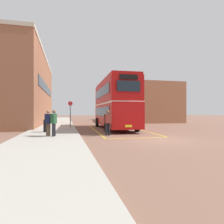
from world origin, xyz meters
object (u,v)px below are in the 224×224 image
(single_deck_bus, at_px, (115,112))
(bus_stop_sign, at_px, (70,112))
(pedestrian_waiting_far, at_px, (54,121))
(double_decker_bus, at_px, (114,103))
(pedestrian_waiting_near, at_px, (48,121))
(pedestrian_boarding, at_px, (108,121))
(litter_bin, at_px, (47,125))

(single_deck_bus, xyz_separation_m, bus_stop_sign, (-8.07, -14.19, 0.06))
(single_deck_bus, bearing_deg, bus_stop_sign, -119.65)
(bus_stop_sign, bearing_deg, pedestrian_waiting_far, -100.11)
(double_decker_bus, relative_size, single_deck_bus, 1.22)
(pedestrian_waiting_near, xyz_separation_m, bus_stop_sign, (1.55, 6.25, 0.60))
(double_decker_bus, height_order, pedestrian_waiting_near, double_decker_bus)
(pedestrian_boarding, bearing_deg, pedestrian_waiting_near, -175.00)
(pedestrian_boarding, distance_m, pedestrian_waiting_near, 4.03)
(pedestrian_waiting_far, relative_size, bus_stop_sign, 0.65)
(pedestrian_waiting_far, xyz_separation_m, litter_bin, (-0.67, 2.96, -0.47))
(pedestrian_waiting_near, bearing_deg, pedestrian_waiting_far, -46.59)
(pedestrian_boarding, distance_m, bus_stop_sign, 6.43)
(pedestrian_waiting_far, bearing_deg, double_decker_bus, 48.24)
(single_deck_bus, relative_size, pedestrian_waiting_near, 5.09)
(single_deck_bus, bearing_deg, litter_bin, -119.07)
(single_deck_bus, relative_size, pedestrian_boarding, 4.70)
(litter_bin, xyz_separation_m, bus_stop_sign, (1.86, 3.68, 1.06))
(pedestrian_waiting_near, bearing_deg, bus_stop_sign, 76.08)
(single_deck_bus, xyz_separation_m, pedestrian_waiting_near, (-9.62, -20.44, -0.54))
(double_decker_bus, bearing_deg, pedestrian_boarding, -108.47)
(double_decker_bus, relative_size, pedestrian_waiting_near, 6.21)
(pedestrian_waiting_far, bearing_deg, pedestrian_boarding, 11.44)
(double_decker_bus, distance_m, pedestrian_waiting_near, 8.26)
(double_decker_bus, distance_m, litter_bin, 7.12)
(double_decker_bus, xyz_separation_m, pedestrian_waiting_far, (-5.44, -6.09, -1.41))
(single_deck_bus, bearing_deg, pedestrian_boarding, -105.59)
(single_deck_bus, xyz_separation_m, pedestrian_waiting_far, (-9.26, -20.83, -0.53))
(pedestrian_boarding, distance_m, pedestrian_waiting_far, 3.73)
(pedestrian_boarding, height_order, pedestrian_waiting_far, pedestrian_waiting_far)
(double_decker_bus, distance_m, single_deck_bus, 15.25)
(double_decker_bus, xyz_separation_m, pedestrian_waiting_near, (-5.80, -5.70, -1.42))
(pedestrian_boarding, height_order, pedestrian_waiting_near, pedestrian_waiting_near)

